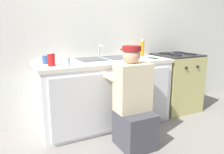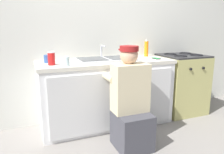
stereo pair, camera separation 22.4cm
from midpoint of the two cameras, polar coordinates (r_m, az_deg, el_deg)
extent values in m
plane|color=gray|center=(2.83, 3.12, -14.34)|extent=(12.00, 12.00, 0.00)
cube|color=silver|center=(3.12, -1.73, 12.09)|extent=(6.00, 0.10, 2.50)
cube|color=white|center=(2.93, 0.74, -4.62)|extent=(1.71, 0.60, 0.83)
cube|color=silver|center=(2.52, -5.25, -7.63)|extent=(0.75, 0.02, 0.73)
cube|color=silver|center=(2.85, 10.89, -5.37)|extent=(0.75, 0.02, 0.73)
cube|color=beige|center=(2.83, 0.77, 3.83)|extent=(1.75, 0.62, 0.04)
cube|color=silver|center=(2.82, 0.77, 4.57)|extent=(0.80, 0.44, 0.03)
cube|color=#4C4F51|center=(2.75, -2.90, 4.74)|extent=(0.33, 0.35, 0.01)
cube|color=#4C4F51|center=(2.89, 4.26, 5.13)|extent=(0.33, 0.35, 0.01)
cylinder|color=#B7BABF|center=(2.99, -0.63, 6.49)|extent=(0.02, 0.02, 0.18)
cylinder|color=#B7BABF|center=(2.90, -0.06, 8.09)|extent=(0.02, 0.16, 0.02)
cube|color=tan|center=(3.56, 19.29, -1.86)|extent=(0.64, 0.60, 0.87)
cube|color=#262628|center=(3.47, 19.84, 5.25)|extent=(0.62, 0.59, 0.02)
torus|color=black|center=(3.29, 19.36, 5.21)|extent=(0.19, 0.19, 0.02)
torus|color=black|center=(3.48, 22.93, 5.31)|extent=(0.19, 0.19, 0.02)
torus|color=black|center=(3.47, 16.77, 5.76)|extent=(0.19, 0.19, 0.02)
torus|color=black|center=(3.66, 20.31, 5.85)|extent=(0.19, 0.19, 0.02)
cylinder|color=black|center=(3.19, 21.82, 1.90)|extent=(0.04, 0.02, 0.04)
cylinder|color=black|center=(3.35, 24.59, 2.13)|extent=(0.04, 0.02, 0.04)
cube|color=#3F3F47|center=(2.46, 7.88, -13.64)|extent=(0.36, 0.40, 0.40)
cube|color=beige|center=(2.34, 7.50, -2.92)|extent=(0.38, 0.22, 0.52)
sphere|color=tan|center=(2.31, 7.27, 5.62)|extent=(0.19, 0.19, 0.19)
cylinder|color=maroon|center=(2.30, 7.32, 7.38)|extent=(0.20, 0.20, 0.06)
cube|color=maroon|center=(2.38, 6.30, 7.12)|extent=(0.13, 0.09, 0.02)
cylinder|color=beige|center=(2.42, 1.74, -0.07)|extent=(0.08, 0.30, 0.08)
cylinder|color=beige|center=(2.57, 8.70, 0.56)|extent=(0.08, 0.30, 0.08)
cube|color=black|center=(3.08, 13.50, 4.73)|extent=(0.07, 0.14, 0.01)
cube|color=green|center=(3.08, 13.51, 4.84)|extent=(0.06, 0.12, 0.00)
cylinder|color=orange|center=(3.30, 10.88, 7.21)|extent=(0.06, 0.06, 0.22)
cylinder|color=white|center=(3.29, 10.98, 9.38)|extent=(0.03, 0.03, 0.03)
cylinder|color=red|center=(2.55, -13.14, 4.60)|extent=(0.08, 0.08, 0.14)
cylinder|color=white|center=(2.54, -13.23, 6.29)|extent=(0.08, 0.08, 0.01)
cylinder|color=#335699|center=(2.73, -14.33, 4.58)|extent=(0.08, 0.08, 0.09)
torus|color=#335699|center=(2.74, -13.13, 4.77)|extent=(0.06, 0.01, 0.06)
cylinder|color=#ADC6CC|center=(2.48, -9.18, 4.06)|extent=(0.06, 0.06, 0.10)
camera|label=1|loc=(0.11, -87.60, 0.55)|focal=35.00mm
camera|label=2|loc=(0.11, 92.40, -0.55)|focal=35.00mm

